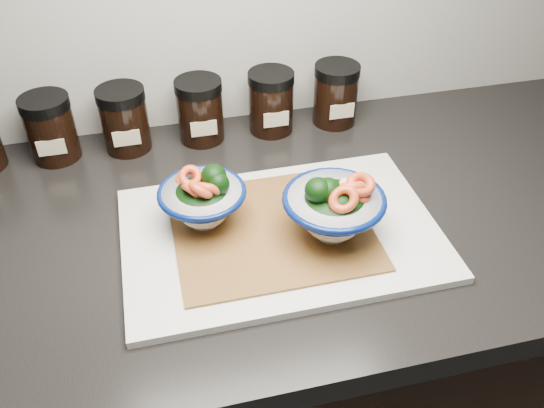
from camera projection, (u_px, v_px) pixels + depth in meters
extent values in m
cube|color=black|center=(208.00, 405.00, 1.14)|extent=(3.43, 0.58, 0.86)
cube|color=black|center=(186.00, 239.00, 0.86)|extent=(3.50, 0.60, 0.04)
cube|color=silver|center=(281.00, 234.00, 0.83)|extent=(0.45, 0.30, 0.01)
cube|color=#95612C|center=(272.00, 229.00, 0.83)|extent=(0.28, 0.24, 0.00)
cylinder|color=white|center=(204.00, 219.00, 0.83)|extent=(0.04, 0.04, 0.01)
ellipsoid|color=white|center=(204.00, 211.00, 0.82)|extent=(0.07, 0.07, 0.03)
torus|color=#04154D|center=(202.00, 192.00, 0.80)|extent=(0.13, 0.13, 0.01)
torus|color=#04154D|center=(202.00, 200.00, 0.81)|extent=(0.10, 0.10, 0.00)
ellipsoid|color=black|center=(202.00, 198.00, 0.81)|extent=(0.09, 0.09, 0.04)
ellipsoid|color=black|center=(210.00, 190.00, 0.80)|extent=(0.04, 0.04, 0.03)
cylinder|color=#477233|center=(211.00, 198.00, 0.81)|extent=(0.02, 0.01, 0.03)
ellipsoid|color=black|center=(218.00, 184.00, 0.79)|extent=(0.03, 0.03, 0.04)
cylinder|color=#477233|center=(219.00, 191.00, 0.80)|extent=(0.01, 0.01, 0.02)
ellipsoid|color=black|center=(214.00, 177.00, 0.80)|extent=(0.04, 0.04, 0.04)
cylinder|color=#477233|center=(214.00, 184.00, 0.80)|extent=(0.01, 0.01, 0.02)
torus|color=orange|center=(208.00, 190.00, 0.78)|extent=(0.04, 0.04, 0.05)
torus|color=orange|center=(201.00, 190.00, 0.78)|extent=(0.04, 0.05, 0.04)
torus|color=orange|center=(187.00, 178.00, 0.82)|extent=(0.05, 0.05, 0.04)
torus|color=orange|center=(191.00, 190.00, 0.79)|extent=(0.04, 0.05, 0.05)
torus|color=orange|center=(190.00, 177.00, 0.79)|extent=(0.05, 0.05, 0.03)
cylinder|color=#CCBC8E|center=(191.00, 191.00, 0.80)|extent=(0.02, 0.02, 0.01)
cylinder|color=#CCBC8E|center=(202.00, 194.00, 0.79)|extent=(0.02, 0.02, 0.01)
cylinder|color=white|center=(332.00, 230.00, 0.81)|extent=(0.05, 0.05, 0.01)
ellipsoid|color=white|center=(332.00, 221.00, 0.80)|extent=(0.08, 0.08, 0.04)
torus|color=#04154D|center=(334.00, 199.00, 0.78)|extent=(0.14, 0.14, 0.01)
torus|color=#04154D|center=(334.00, 208.00, 0.79)|extent=(0.12, 0.12, 0.00)
ellipsoid|color=black|center=(334.00, 205.00, 0.79)|extent=(0.11, 0.11, 0.05)
ellipsoid|color=black|center=(340.00, 203.00, 0.77)|extent=(0.04, 0.04, 0.04)
cylinder|color=#477233|center=(340.00, 212.00, 0.78)|extent=(0.02, 0.01, 0.03)
ellipsoid|color=black|center=(328.00, 192.00, 0.77)|extent=(0.04, 0.04, 0.04)
cylinder|color=#477233|center=(327.00, 200.00, 0.78)|extent=(0.01, 0.01, 0.02)
ellipsoid|color=black|center=(318.00, 190.00, 0.76)|extent=(0.04, 0.04, 0.03)
cylinder|color=#477233|center=(318.00, 198.00, 0.77)|extent=(0.01, 0.02, 0.03)
ellipsoid|color=black|center=(327.00, 190.00, 0.77)|extent=(0.03, 0.03, 0.03)
cylinder|color=#477233|center=(326.00, 197.00, 0.77)|extent=(0.01, 0.01, 0.02)
torus|color=orange|center=(361.00, 185.00, 0.76)|extent=(0.05, 0.05, 0.03)
torus|color=orange|center=(359.00, 192.00, 0.78)|extent=(0.05, 0.05, 0.03)
torus|color=orange|center=(349.00, 188.00, 0.77)|extent=(0.06, 0.05, 0.05)
torus|color=orange|center=(344.00, 199.00, 0.75)|extent=(0.06, 0.05, 0.05)
cylinder|color=#CCBC8E|center=(329.00, 186.00, 0.78)|extent=(0.02, 0.02, 0.01)
cylinder|color=#CCBC8E|center=(347.00, 184.00, 0.78)|extent=(0.02, 0.02, 0.01)
cylinder|color=black|center=(52.00, 133.00, 0.96)|extent=(0.08, 0.08, 0.09)
cylinder|color=black|center=(44.00, 103.00, 0.93)|extent=(0.08, 0.08, 0.02)
cube|color=#C6B793|center=(51.00, 148.00, 0.94)|extent=(0.04, 0.00, 0.03)
cylinder|color=black|center=(125.00, 124.00, 0.99)|extent=(0.08, 0.08, 0.09)
cylinder|color=black|center=(120.00, 94.00, 0.95)|extent=(0.08, 0.08, 0.02)
cube|color=#C6B793|center=(127.00, 138.00, 0.96)|extent=(0.04, 0.00, 0.03)
cylinder|color=black|center=(201.00, 115.00, 1.01)|extent=(0.08, 0.08, 0.09)
cylinder|color=black|center=(198.00, 86.00, 0.97)|extent=(0.08, 0.08, 0.02)
cube|color=#C6B793|center=(204.00, 129.00, 0.98)|extent=(0.04, 0.00, 0.03)
cylinder|color=black|center=(271.00, 106.00, 1.03)|extent=(0.08, 0.08, 0.09)
cylinder|color=black|center=(271.00, 78.00, 1.00)|extent=(0.08, 0.08, 0.02)
cube|color=#C6B793|center=(276.00, 119.00, 1.01)|extent=(0.04, 0.00, 0.03)
cylinder|color=black|center=(335.00, 99.00, 1.06)|extent=(0.08, 0.08, 0.09)
cylinder|color=black|center=(337.00, 70.00, 1.02)|extent=(0.08, 0.08, 0.02)
cube|color=#C6B793|center=(342.00, 111.00, 1.03)|extent=(0.05, 0.00, 0.03)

